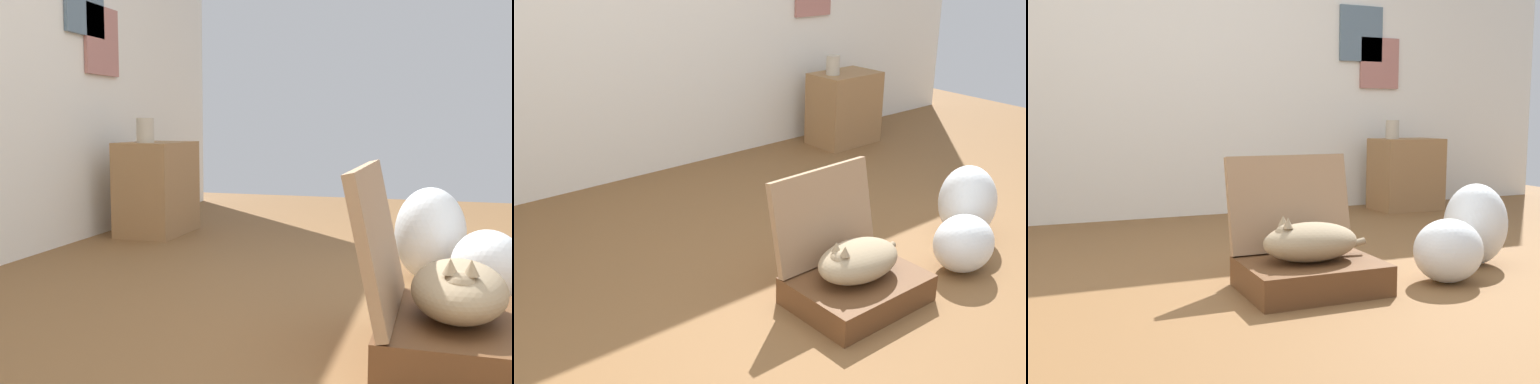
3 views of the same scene
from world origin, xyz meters
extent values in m
plane|color=brown|center=(0.00, 0.00, 0.00)|extent=(7.68, 7.68, 0.00)
cube|color=brown|center=(-0.19, 0.01, 0.07)|extent=(0.61, 0.46, 0.14)
cube|color=#9B7756|center=(-0.19, 0.26, 0.36)|extent=(0.61, 0.13, 0.46)
ellipsoid|color=#998466|center=(-0.19, 0.01, 0.22)|extent=(0.44, 0.28, 0.17)
sphere|color=#998466|center=(-0.31, 0.01, 0.26)|extent=(0.10, 0.10, 0.10)
cone|color=#998466|center=(-0.31, -0.02, 0.32)|extent=(0.05, 0.05, 0.05)
cone|color=#998466|center=(-0.31, 0.04, 0.32)|extent=(0.05, 0.05, 0.05)
cylinder|color=#998466|center=(0.01, 0.05, 0.18)|extent=(0.20, 0.03, 0.07)
ellipsoid|color=silver|center=(0.47, -0.11, 0.15)|extent=(0.34, 0.29, 0.30)
ellipsoid|color=silver|center=(0.82, 0.12, 0.21)|extent=(0.33, 0.32, 0.43)
cube|color=olive|center=(1.54, 1.85, 0.30)|extent=(0.55, 0.37, 0.59)
cylinder|color=#B7AD99|center=(1.40, 1.86, 0.67)|extent=(0.11, 0.11, 0.15)
camera|label=1|loc=(-2.10, 0.06, 0.72)|focal=43.75mm
camera|label=2|loc=(-2.09, -1.72, 1.60)|focal=43.49mm
camera|label=3|loc=(-1.27, -2.32, 0.77)|focal=41.43mm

